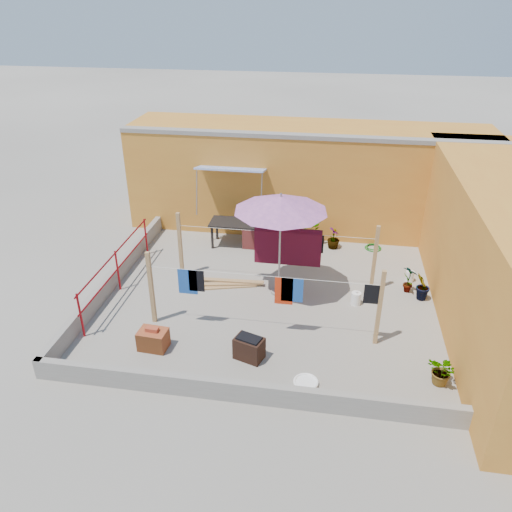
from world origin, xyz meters
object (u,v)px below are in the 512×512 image
Objects in this scene: outdoor_table at (238,224)px; water_jug_b at (410,276)px; green_hose at (373,248)px; water_jug_a at (356,298)px; plant_back_a at (308,232)px; patio_umbrella at (281,204)px; brick_stack at (153,339)px; brazier at (249,348)px; white_basin at (306,382)px.

outdoor_table is 5.09m from water_jug_b.
outdoor_table reaches higher than green_hose.
outdoor_table reaches higher than water_jug_b.
outdoor_table is 4.43m from water_jug_a.
water_jug_b is at bearing 43.53° from water_jug_a.
water_jug_a is 0.47× the size of plant_back_a.
outdoor_table is at bearing 121.77° from patio_umbrella.
outdoor_table is at bearing 141.93° from water_jug_a.
brick_stack is at bearing -131.96° from patio_umbrella.
plant_back_a is at bearing 148.06° from water_jug_b.
brazier is 1.83× the size of water_jug_a.
brazier is 0.86× the size of plant_back_a.
brick_stack is at bearing -146.59° from water_jug_b.
water_jug_b is (3.63, 3.76, -0.11)m from brazier.
water_jug_b is at bearing -31.94° from plant_back_a.
white_basin is 1.50× the size of water_jug_b.
water_jug_a is at bearing -136.47° from water_jug_b.
brazier reaches higher than water_jug_a.
water_jug_a is 1.95m from water_jug_b.
patio_umbrella is at bearing 173.50° from water_jug_a.
green_hose is 0.63× the size of plant_back_a.
brick_stack is at bearing -117.56° from plant_back_a.
brazier reaches higher than white_basin.
water_jug_b is (5.70, 3.76, -0.08)m from brick_stack.
outdoor_table is 2.11m from plant_back_a.
green_hose is (0.56, 3.13, -0.13)m from water_jug_a.
patio_umbrella reaches higher than white_basin.
white_basin is at bearing -74.02° from patio_umbrella.
plant_back_a is (0.81, 5.52, 0.14)m from brazier.
water_jug_a is 3.18m from green_hose.
green_hose is at bearing 48.84° from brick_stack.
brazier is at bearing -76.34° from outdoor_table.
outdoor_table is 6.28m from white_basin.
white_basin is (0.93, -3.24, -2.36)m from patio_umbrella.
water_jug_a is at bearing -6.50° from patio_umbrella.
outdoor_table is at bearing -169.14° from plant_back_a.
patio_umbrella is at bearing 48.04° from brick_stack.
patio_umbrella is 2.96m from water_jug_a.
water_jug_a is (1.92, -0.22, -2.24)m from patio_umbrella.
brazier is 2.05× the size of water_jug_b.
plant_back_a reaches higher than white_basin.
white_basin is at bearing -86.11° from plant_back_a.
water_jug_b is 3.34m from plant_back_a.
green_hose is 2.00m from plant_back_a.
brazier is 6.20m from green_hose.
plant_back_a is (-2.82, 1.76, 0.25)m from water_jug_b.
white_basin is (3.30, -0.61, -0.18)m from brick_stack.
patio_umbrella reaches higher than water_jug_b.
green_hose is at bearing 115.76° from water_jug_b.
green_hose is at bearing 75.89° from white_basin.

